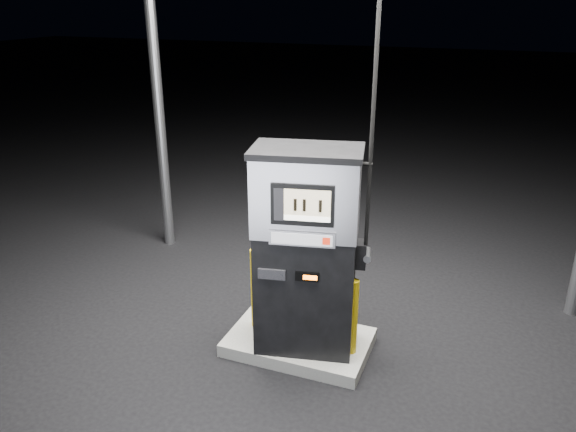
% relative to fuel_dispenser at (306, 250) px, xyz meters
% --- Properties ---
extents(ground, '(80.00, 80.00, 0.00)m').
position_rel_fuel_dispenser_xyz_m(ground, '(-0.11, 0.10, -1.31)').
color(ground, black).
rests_on(ground, ground).
extents(pump_island, '(1.60, 1.00, 0.15)m').
position_rel_fuel_dispenser_xyz_m(pump_island, '(-0.11, 0.10, -1.24)').
color(pump_island, slate).
rests_on(pump_island, ground).
extents(fuel_dispenser, '(1.31, 0.89, 4.70)m').
position_rel_fuel_dispenser_xyz_m(fuel_dispenser, '(0.00, 0.00, 0.00)').
color(fuel_dispenser, black).
rests_on(fuel_dispenser, pump_island).
extents(bollard_left, '(0.16, 0.16, 0.99)m').
position_rel_fuel_dispenser_xyz_m(bollard_left, '(-0.66, 0.15, -0.67)').
color(bollard_left, gold).
rests_on(bollard_left, pump_island).
extents(bollard_right, '(0.14, 0.14, 0.88)m').
position_rel_fuel_dispenser_xyz_m(bollard_right, '(0.52, 0.04, -0.72)').
color(bollard_right, gold).
rests_on(bollard_right, pump_island).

